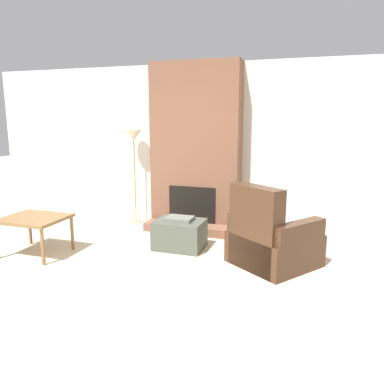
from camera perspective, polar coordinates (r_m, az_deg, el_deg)
ground_plane at (r=3.57m, az=-15.73°, el=-18.68°), size 24.00×24.00×0.00m
wall_back at (r=6.14m, az=1.18°, el=6.98°), size 7.75×0.06×2.60m
fireplace at (r=5.93m, az=0.52°, el=6.28°), size 1.42×0.69×2.60m
ottoman at (r=5.13m, az=-1.90°, el=-6.38°), size 0.66×0.49×0.44m
armchair at (r=4.62m, az=11.79°, el=-7.44°), size 1.20×1.20×1.00m
side_table at (r=5.26m, az=-22.88°, el=-4.12°), size 0.78×0.66×0.50m
floor_lamp_left at (r=6.28m, az=-8.90°, el=7.39°), size 0.28×0.28×1.57m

